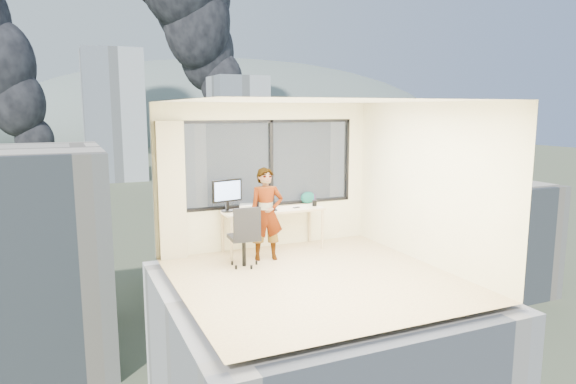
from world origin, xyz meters
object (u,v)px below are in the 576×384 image
game_console (248,206)px  laptop (266,204)px  person (266,214)px  handbag (308,198)px  chair (244,235)px  desk (273,230)px  monitor (227,195)px

game_console → laptop: (0.24, -0.29, 0.08)m
person → handbag: bearing=44.1°
game_console → chair: bearing=-92.9°
chair → handbag: 1.85m
game_console → laptop: 0.38m
laptop → handbag: (0.94, 0.28, -0.00)m
game_console → handbag: 1.19m
laptop → desk: bearing=27.6°
person → handbag: size_ratio=5.43×
handbag → chair: bearing=-163.7°
chair → person: size_ratio=0.65×
person → monitor: (-0.50, 0.57, 0.26)m
desk → handbag: size_ratio=6.35×
chair → handbag: bearing=33.4°
desk → person: bearing=-123.4°
chair → monitor: size_ratio=1.79×
person → game_console: size_ratio=5.45×
laptop → person: bearing=-100.2°
desk → game_console: size_ratio=6.37×
chair → desk: bearing=44.3°
chair → monitor: 0.94m
desk → laptop: 0.51m
chair → person: (0.47, 0.21, 0.27)m
chair → monitor: (-0.02, 0.78, 0.53)m
desk → laptop: size_ratio=4.93×
desk → person: person is taller
person → laptop: person is taller
monitor → game_console: bearing=5.1°
person → game_console: bearing=108.3°
chair → laptop: size_ratio=2.76×
desk → laptop: laptop is taller
person → game_console: person is taller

